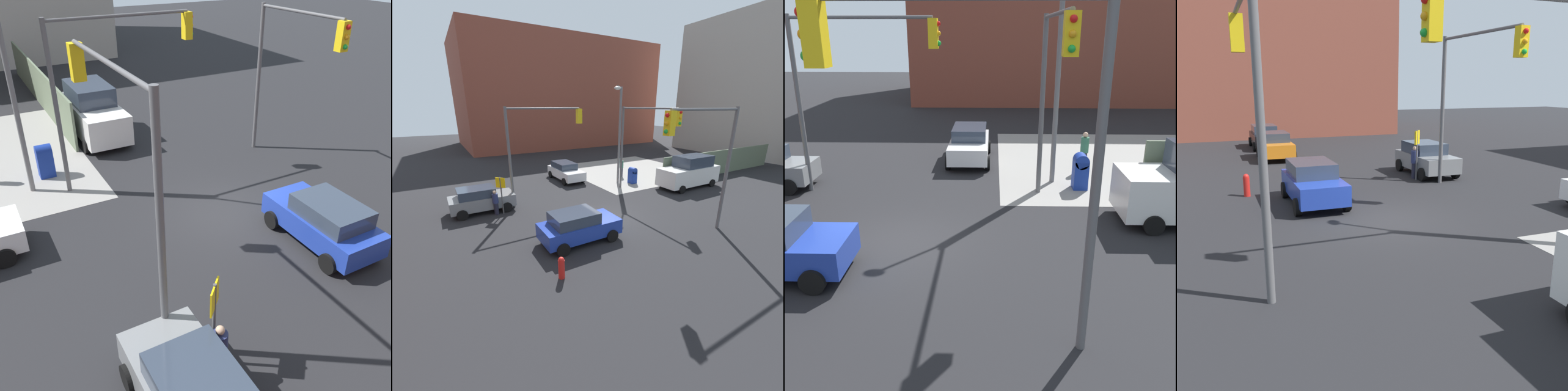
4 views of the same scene
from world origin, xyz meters
TOP-DOWN VIEW (x-y plane):
  - ground_plane at (0.00, 0.00)m, footprint 120.00×120.00m
  - building_brick_west at (-32.00, -3.15)m, footprint 16.00×28.00m
  - traffic_signal_nw_corner at (-2.42, 4.50)m, footprint 5.45×0.36m
  - traffic_signal_se_corner at (2.64, -4.50)m, footprint 4.93×0.36m
  - traffic_signal_ne_corner at (4.50, 2.30)m, footprint 0.36×5.75m
  - warning_sign_two_way at (-5.40, 3.71)m, footprint 0.48×0.48m
  - fire_hydrant at (-5.00, -4.20)m, footprint 0.26×0.26m
  - sedan_gray at (-6.51, 4.79)m, footprint 3.91×2.02m
  - coupe_orange at (-14.02, -1.73)m, footprint 3.98×2.02m
  - hatchback_black at (-19.18, -1.74)m, footprint 4.40×2.02m
  - hatchback_blue at (-2.98, -1.88)m, footprint 4.00×2.02m
  - pedestrian_waiting at (-5.80, 3.80)m, footprint 0.36×0.36m

SIDE VIEW (x-z plane):
  - ground_plane at x=0.00m, z-range 0.00..0.00m
  - fire_hydrant at x=-5.00m, z-range 0.02..0.96m
  - pedestrian_waiting at x=-5.80m, z-range 0.02..1.60m
  - sedan_gray at x=-6.51m, z-range 0.03..1.65m
  - coupe_orange at x=-14.02m, z-range 0.03..1.65m
  - hatchback_blue at x=-2.98m, z-range 0.03..1.65m
  - hatchback_black at x=-19.18m, z-range 0.03..1.65m
  - warning_sign_two_way at x=-5.40m, z-range 0.44..2.84m
  - traffic_signal_se_corner at x=2.64m, z-range 1.35..7.85m
  - traffic_signal_nw_corner at x=-2.42m, z-range 1.38..7.88m
  - traffic_signal_ne_corner at x=4.50m, z-range 1.40..7.90m
  - building_brick_west at x=-32.00m, z-range 0.00..23.61m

